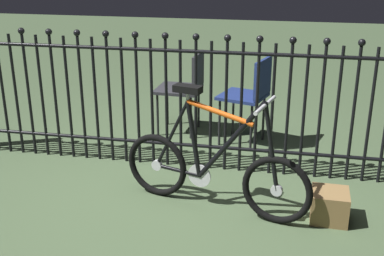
# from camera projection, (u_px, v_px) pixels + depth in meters

# --- Properties ---
(ground_plane) EXTENTS (20.00, 20.00, 0.00)m
(ground_plane) POSITION_uv_depth(u_px,v_px,m) (161.00, 204.00, 3.72)
(ground_plane) COLOR #475B3C
(iron_fence) EXTENTS (4.41, 0.07, 1.23)m
(iron_fence) POSITION_uv_depth(u_px,v_px,m) (172.00, 98.00, 4.17)
(iron_fence) COLOR black
(iron_fence) RESTS_ON ground
(bicycle) EXTENTS (1.42, 0.49, 0.92)m
(bicycle) POSITION_uv_depth(u_px,v_px,m) (213.00, 169.00, 3.56)
(bicycle) COLOR black
(bicycle) RESTS_ON ground
(chair_navy) EXTENTS (0.51, 0.51, 0.86)m
(chair_navy) POSITION_uv_depth(u_px,v_px,m) (251.00, 92.00, 4.67)
(chair_navy) COLOR black
(chair_navy) RESTS_ON ground
(chair_charcoal) EXTENTS (0.46, 0.45, 0.83)m
(chair_charcoal) POSITION_uv_depth(u_px,v_px,m) (186.00, 84.00, 4.99)
(chair_charcoal) COLOR black
(chair_charcoal) RESTS_ON ground
(display_crate) EXTENTS (0.26, 0.26, 0.22)m
(display_crate) POSITION_uv_depth(u_px,v_px,m) (329.00, 206.00, 3.48)
(display_crate) COLOR olive
(display_crate) RESTS_ON ground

